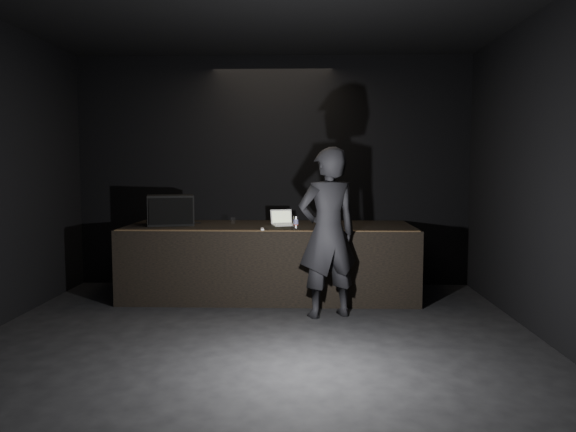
# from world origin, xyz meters

# --- Properties ---
(ground) EXTENTS (7.00, 7.00, 0.00)m
(ground) POSITION_xyz_m (0.00, 0.00, 0.00)
(ground) COLOR black
(ground) RESTS_ON ground
(room_walls) EXTENTS (6.10, 7.10, 3.52)m
(room_walls) POSITION_xyz_m (0.00, 0.00, 2.02)
(room_walls) COLOR black
(room_walls) RESTS_ON ground
(stage_riser) EXTENTS (4.00, 1.50, 1.00)m
(stage_riser) POSITION_xyz_m (0.00, 2.73, 0.50)
(stage_riser) COLOR black
(stage_riser) RESTS_ON ground
(riser_lip) EXTENTS (3.92, 0.10, 0.01)m
(riser_lip) POSITION_xyz_m (0.00, 2.02, 1.01)
(riser_lip) COLOR brown
(riser_lip) RESTS_ON stage_riser
(stage_monitor) EXTENTS (0.73, 0.61, 0.42)m
(stage_monitor) POSITION_xyz_m (-1.41, 2.72, 1.21)
(stage_monitor) COLOR black
(stage_monitor) RESTS_ON stage_riser
(cable) EXTENTS (0.84, 0.12, 0.02)m
(cable) POSITION_xyz_m (-1.44, 3.03, 1.01)
(cable) COLOR black
(cable) RESTS_ON stage_riser
(laptop) EXTENTS (0.38, 0.36, 0.21)m
(laptop) POSITION_xyz_m (0.18, 2.75, 1.06)
(laptop) COLOR silver
(laptop) RESTS_ON stage_riser
(beer_can) EXTENTS (0.07, 0.07, 0.16)m
(beer_can) POSITION_xyz_m (0.37, 2.38, 1.08)
(beer_can) COLOR silver
(beer_can) RESTS_ON stage_riser
(plastic_cup) EXTENTS (0.08, 0.08, 0.10)m
(plastic_cup) POSITION_xyz_m (-0.54, 2.89, 1.05)
(plastic_cup) COLOR white
(plastic_cup) RESTS_ON stage_riser
(wii_remote) EXTENTS (0.05, 0.16, 0.03)m
(wii_remote) POSITION_xyz_m (-0.06, 2.08, 1.01)
(wii_remote) COLOR white
(wii_remote) RESTS_ON stage_riser
(person) EXTENTS (0.87, 0.72, 2.06)m
(person) POSITION_xyz_m (0.77, 1.61, 1.03)
(person) COLOR black
(person) RESTS_ON ground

